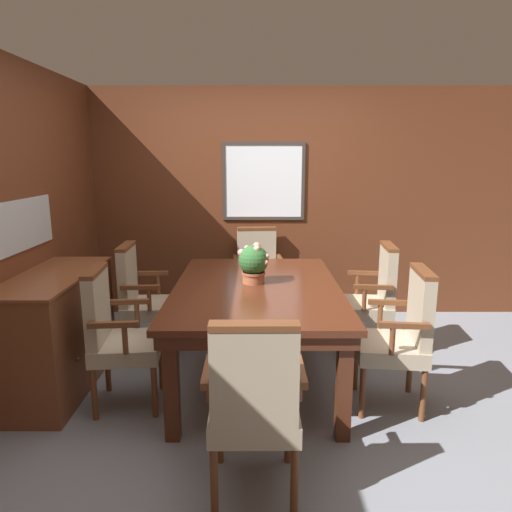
{
  "coord_description": "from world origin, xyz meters",
  "views": [
    {
      "loc": [
        -0.01,
        -3.12,
        1.73
      ],
      "look_at": [
        0.0,
        0.43,
        0.96
      ],
      "focal_mm": 32.0,
      "sensor_mm": 36.0,
      "label": 1
    }
  ],
  "objects": [
    {
      "name": "dining_table",
      "position": [
        0.0,
        0.28,
        0.67
      ],
      "size": [
        1.27,
        1.89,
        0.76
      ],
      "color": "#4C2314",
      "rests_on": "ground_plane"
    },
    {
      "name": "chair_left_near",
      "position": [
        -0.98,
        -0.14,
        0.54
      ],
      "size": [
        0.5,
        0.53,
        1.0
      ],
      "rotation": [
        0.0,
        0.0,
        1.66
      ],
      "color": "brown",
      "rests_on": "ground_plane"
    },
    {
      "name": "chair_left_far",
      "position": [
        -1.01,
        0.71,
        0.54
      ],
      "size": [
        0.48,
        0.52,
        1.0
      ],
      "rotation": [
        0.0,
        0.0,
        1.62
      ],
      "color": "brown",
      "rests_on": "ground_plane"
    },
    {
      "name": "chair_right_near",
      "position": [
        1.0,
        -0.16,
        0.54
      ],
      "size": [
        0.5,
        0.53,
        1.0
      ],
      "rotation": [
        0.0,
        0.0,
        -1.67
      ],
      "color": "brown",
      "rests_on": "ground_plane"
    },
    {
      "name": "chair_right_far",
      "position": [
        1.02,
        0.71,
        0.54
      ],
      "size": [
        0.5,
        0.53,
        1.0
      ],
      "rotation": [
        0.0,
        0.0,
        -1.66
      ],
      "color": "brown",
      "rests_on": "ground_plane"
    },
    {
      "name": "wall_back",
      "position": [
        0.0,
        1.86,
        1.23
      ],
      "size": [
        7.2,
        0.08,
        2.45
      ],
      "color": "#5B2D19",
      "rests_on": "ground_plane"
    },
    {
      "name": "potted_plant",
      "position": [
        -0.03,
        0.35,
        0.92
      ],
      "size": [
        0.25,
        0.24,
        0.32
      ],
      "color": "#9E5638",
      "rests_on": "dining_table"
    },
    {
      "name": "chair_head_near",
      "position": [
        -0.02,
        -1.06,
        0.54
      ],
      "size": [
        0.51,
        0.46,
        1.0
      ],
      "rotation": [
        0.0,
        0.0,
        3.15
      ],
      "color": "brown",
      "rests_on": "ground_plane"
    },
    {
      "name": "sideboard_cabinet",
      "position": [
        -1.5,
        0.11,
        0.44
      ],
      "size": [
        0.51,
        1.22,
        0.89
      ],
      "color": "brown",
      "rests_on": "ground_plane"
    },
    {
      "name": "chair_head_far",
      "position": [
        0.01,
        1.59,
        0.54
      ],
      "size": [
        0.53,
        0.5,
        1.0
      ],
      "rotation": [
        0.0,
        0.0,
        0.09
      ],
      "color": "brown",
      "rests_on": "ground_plane"
    },
    {
      "name": "ground_plane",
      "position": [
        0.0,
        0.0,
        0.0
      ],
      "size": [
        14.0,
        14.0,
        0.0
      ],
      "primitive_type": "plane",
      "color": "gray"
    }
  ]
}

